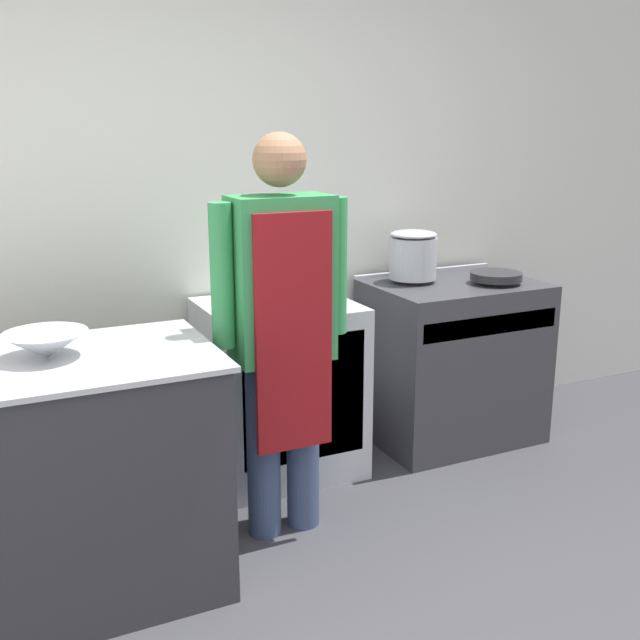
% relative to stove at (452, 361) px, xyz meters
% --- Properties ---
extents(wall_back, '(8.00, 0.05, 2.70)m').
position_rel_stove_xyz_m(wall_back, '(-1.13, 0.40, 0.91)').
color(wall_back, silver).
rests_on(wall_back, ground_plane).
extents(prep_counter, '(1.15, 0.71, 0.91)m').
position_rel_stove_xyz_m(prep_counter, '(-2.13, -0.60, 0.01)').
color(prep_counter, '#2D2D33').
rests_on(prep_counter, ground_plane).
extents(stove, '(0.89, 0.65, 0.90)m').
position_rel_stove_xyz_m(stove, '(0.00, 0.00, 0.00)').
color(stove, '#38383D').
rests_on(stove, ground_plane).
extents(fridge_unit, '(0.72, 0.64, 0.86)m').
position_rel_stove_xyz_m(fridge_unit, '(-1.01, 0.03, -0.01)').
color(fridge_unit, silver).
rests_on(fridge_unit, ground_plane).
extents(person_cook, '(0.58, 0.24, 1.67)m').
position_rel_stove_xyz_m(person_cook, '(-1.23, -0.53, 0.50)').
color(person_cook, '#38476B').
rests_on(person_cook, ground_plane).
extents(mixing_bowl, '(0.29, 0.29, 0.09)m').
position_rel_stove_xyz_m(mixing_bowl, '(-2.13, -0.56, 0.51)').
color(mixing_bowl, '#B2B5BC').
rests_on(mixing_bowl, prep_counter).
extents(stock_pot, '(0.25, 0.25, 0.26)m').
position_rel_stove_xyz_m(stock_pot, '(-0.20, 0.11, 0.59)').
color(stock_pot, '#B2B5BC').
rests_on(stock_pot, stove).
extents(saute_pan, '(0.27, 0.27, 0.04)m').
position_rel_stove_xyz_m(saute_pan, '(0.18, -0.11, 0.48)').
color(saute_pan, '#262628').
rests_on(saute_pan, stove).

